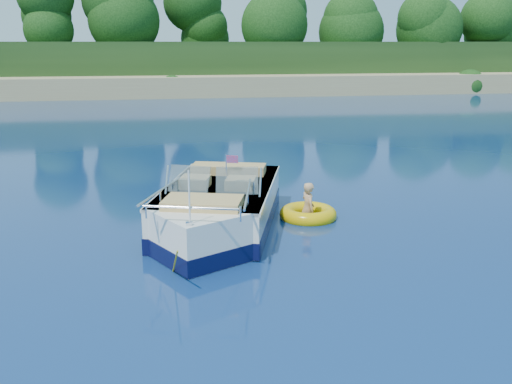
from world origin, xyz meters
TOP-DOWN VIEW (x-y plane):
  - ground at (0.00, 0.00)m, footprint 160.00×160.00m
  - shoreline at (0.00, 63.77)m, footprint 170.00×59.00m
  - treeline at (0.04, 41.01)m, footprint 150.00×7.12m
  - motorboat at (-0.17, 3.98)m, footprint 3.41×6.18m
  - tow_tube at (2.01, 4.53)m, footprint 1.54×1.54m
  - boy at (1.97, 4.49)m, footprint 0.43×0.75m

SIDE VIEW (x-z plane):
  - ground at x=0.00m, z-range 0.00..0.00m
  - boy at x=1.97m, z-range -0.69..0.69m
  - tow_tube at x=2.01m, z-range -0.08..0.27m
  - motorboat at x=-0.17m, z-range -0.65..1.47m
  - shoreline at x=0.00m, z-range -2.02..3.98m
  - treeline at x=0.04m, z-range 1.45..9.64m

